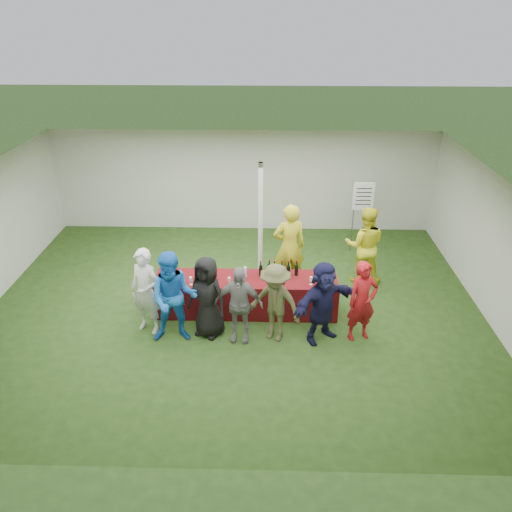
{
  "coord_description": "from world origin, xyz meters",
  "views": [
    {
      "loc": [
        0.67,
        -8.64,
        5.62
      ],
      "look_at": [
        0.44,
        -0.13,
        1.25
      ],
      "focal_mm": 35.0,
      "sensor_mm": 36.0,
      "label": 1
    }
  ],
  "objects_px": {
    "customer_1": "(174,298)",
    "customer_5": "(323,302)",
    "customer_4": "(275,303)",
    "customer_0": "(146,291)",
    "staff_back": "(364,245)",
    "staff_pourer": "(289,247)",
    "customer_6": "(362,301)",
    "dump_bucket": "(329,281)",
    "serving_table": "(246,295)",
    "customer_3": "(239,304)",
    "customer_2": "(207,297)",
    "wine_list_sign": "(363,202)"
  },
  "relations": [
    {
      "from": "staff_back",
      "to": "customer_0",
      "type": "xyz_separation_m",
      "value": [
        -4.33,
        -1.99,
        -0.04
      ]
    },
    {
      "from": "customer_3",
      "to": "customer_5",
      "type": "xyz_separation_m",
      "value": [
        1.51,
        0.05,
        0.04
      ]
    },
    {
      "from": "customer_0",
      "to": "customer_3",
      "type": "relative_size",
      "value": 1.13
    },
    {
      "from": "customer_2",
      "to": "customer_5",
      "type": "xyz_separation_m",
      "value": [
        2.09,
        -0.1,
        -0.01
      ]
    },
    {
      "from": "dump_bucket",
      "to": "customer_5",
      "type": "height_order",
      "value": "customer_5"
    },
    {
      "from": "customer_2",
      "to": "customer_5",
      "type": "bearing_deg",
      "value": 22.98
    },
    {
      "from": "wine_list_sign",
      "to": "dump_bucket",
      "type": "bearing_deg",
      "value": -109.91
    },
    {
      "from": "staff_pourer",
      "to": "customer_3",
      "type": "distance_m",
      "value": 2.19
    },
    {
      "from": "staff_pourer",
      "to": "customer_2",
      "type": "xyz_separation_m",
      "value": [
        -1.55,
        -1.8,
        -0.16
      ]
    },
    {
      "from": "customer_2",
      "to": "customer_5",
      "type": "distance_m",
      "value": 2.1
    },
    {
      "from": "customer_1",
      "to": "customer_4",
      "type": "distance_m",
      "value": 1.82
    },
    {
      "from": "dump_bucket",
      "to": "customer_5",
      "type": "xyz_separation_m",
      "value": [
        -0.17,
        -0.67,
        -0.05
      ]
    },
    {
      "from": "wine_list_sign",
      "to": "customer_0",
      "type": "distance_m",
      "value": 5.73
    },
    {
      "from": "customer_0",
      "to": "customer_1",
      "type": "bearing_deg",
      "value": -3.14
    },
    {
      "from": "staff_pourer",
      "to": "customer_4",
      "type": "xyz_separation_m",
      "value": [
        -0.31,
        -1.92,
        -0.19
      ]
    },
    {
      "from": "staff_back",
      "to": "staff_pourer",
      "type": "bearing_deg",
      "value": 16.74
    },
    {
      "from": "staff_pourer",
      "to": "staff_back",
      "type": "xyz_separation_m",
      "value": [
        1.64,
        0.27,
        -0.08
      ]
    },
    {
      "from": "serving_table",
      "to": "customer_0",
      "type": "distance_m",
      "value": 2.0
    },
    {
      "from": "customer_0",
      "to": "customer_5",
      "type": "relative_size",
      "value": 1.07
    },
    {
      "from": "serving_table",
      "to": "wine_list_sign",
      "type": "height_order",
      "value": "wine_list_sign"
    },
    {
      "from": "customer_4",
      "to": "customer_6",
      "type": "height_order",
      "value": "customer_6"
    },
    {
      "from": "staff_pourer",
      "to": "customer_2",
      "type": "distance_m",
      "value": 2.38
    },
    {
      "from": "staff_back",
      "to": "customer_5",
      "type": "xyz_separation_m",
      "value": [
        -1.09,
        -2.17,
        -0.09
      ]
    },
    {
      "from": "customer_1",
      "to": "customer_5",
      "type": "height_order",
      "value": "customer_1"
    },
    {
      "from": "staff_back",
      "to": "customer_1",
      "type": "bearing_deg",
      "value": 38.52
    },
    {
      "from": "staff_pourer",
      "to": "customer_2",
      "type": "height_order",
      "value": "staff_pourer"
    },
    {
      "from": "staff_pourer",
      "to": "customer_0",
      "type": "xyz_separation_m",
      "value": [
        -2.69,
        -1.72,
        -0.11
      ]
    },
    {
      "from": "staff_back",
      "to": "customer_0",
      "type": "height_order",
      "value": "staff_back"
    },
    {
      "from": "staff_back",
      "to": "customer_0",
      "type": "distance_m",
      "value": 4.77
    },
    {
      "from": "customer_2",
      "to": "dump_bucket",
      "type": "bearing_deg",
      "value": 39.76
    },
    {
      "from": "serving_table",
      "to": "dump_bucket",
      "type": "distance_m",
      "value": 1.68
    },
    {
      "from": "serving_table",
      "to": "customer_6",
      "type": "xyz_separation_m",
      "value": [
        2.14,
        -0.84,
        0.41
      ]
    },
    {
      "from": "serving_table",
      "to": "customer_3",
      "type": "xyz_separation_m",
      "value": [
        -0.09,
        -0.94,
        0.38
      ]
    },
    {
      "from": "serving_table",
      "to": "dump_bucket",
      "type": "bearing_deg",
      "value": -7.84
    },
    {
      "from": "customer_6",
      "to": "staff_pourer",
      "type": "bearing_deg",
      "value": 105.64
    },
    {
      "from": "customer_5",
      "to": "customer_0",
      "type": "bearing_deg",
      "value": 141.82
    },
    {
      "from": "staff_pourer",
      "to": "staff_back",
      "type": "relative_size",
      "value": 1.09
    },
    {
      "from": "customer_4",
      "to": "serving_table",
      "type": "bearing_deg",
      "value": 147.2
    },
    {
      "from": "staff_pourer",
      "to": "customer_1",
      "type": "height_order",
      "value": "staff_pourer"
    },
    {
      "from": "dump_bucket",
      "to": "customer_1",
      "type": "distance_m",
      "value": 2.94
    },
    {
      "from": "customer_0",
      "to": "customer_5",
      "type": "xyz_separation_m",
      "value": [
        3.24,
        -0.19,
        -0.06
      ]
    },
    {
      "from": "serving_table",
      "to": "customer_1",
      "type": "height_order",
      "value": "customer_1"
    },
    {
      "from": "customer_3",
      "to": "customer_0",
      "type": "bearing_deg",
      "value": 177.64
    },
    {
      "from": "customer_4",
      "to": "dump_bucket",
      "type": "bearing_deg",
      "value": 58.43
    },
    {
      "from": "customer_5",
      "to": "customer_6",
      "type": "xyz_separation_m",
      "value": [
        0.71,
        0.05,
        -0.01
      ]
    },
    {
      "from": "customer_3",
      "to": "customer_5",
      "type": "bearing_deg",
      "value": 7.6
    },
    {
      "from": "customer_0",
      "to": "customer_5",
      "type": "height_order",
      "value": "customer_0"
    },
    {
      "from": "serving_table",
      "to": "customer_3",
      "type": "bearing_deg",
      "value": -95.3
    },
    {
      "from": "customer_0",
      "to": "staff_back",
      "type": "bearing_deg",
      "value": 47.84
    },
    {
      "from": "wine_list_sign",
      "to": "customer_2",
      "type": "xyz_separation_m",
      "value": [
        -3.36,
        -3.6,
        -0.52
      ]
    }
  ]
}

